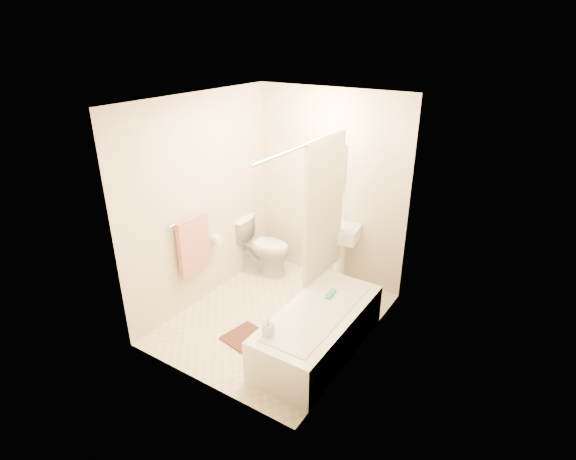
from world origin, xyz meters
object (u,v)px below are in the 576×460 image
Objects in this scene: bath_mat at (251,340)px; soap_bottle at (268,327)px; sink at (339,253)px; bathtub at (319,330)px; toilet at (263,246)px.

soap_bottle is at bearing -33.48° from bath_mat.
sink is 1.82m from soap_bottle.
sink is 0.57× the size of bathtub.
toilet reaches higher than soap_bottle.
soap_bottle is (-0.21, -0.57, 0.31)m from bathtub.
bath_mat is (-0.24, -1.51, -0.44)m from sink.
bathtub is (1.40, -1.00, -0.15)m from toilet.
soap_bottle is at bearing -92.07° from sink.
bathtub is 8.65× the size of soap_bottle.
sink reaches higher than bathtub.
bathtub is at bearing 23.38° from bath_mat.
sink is at bearing 80.80° from bath_mat.
soap_bottle is at bearing -109.92° from bathtub.
toilet is 1.98m from soap_bottle.
sink is 1.60m from bath_mat.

